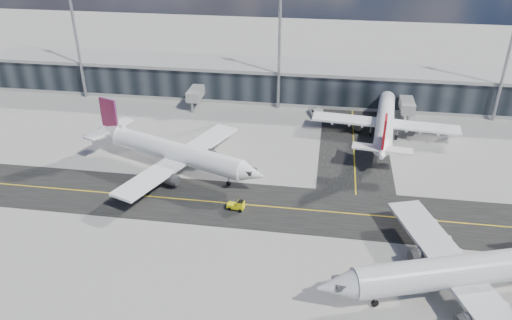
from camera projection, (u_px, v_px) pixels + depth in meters
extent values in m
plane|color=gray|center=(244.00, 218.00, 80.31)|extent=(300.00, 300.00, 0.00)
cube|color=black|center=(248.00, 205.00, 83.80)|extent=(180.00, 14.00, 0.02)
cube|color=black|center=(353.00, 135.00, 108.42)|extent=(14.00, 50.00, 0.02)
cube|color=yellow|center=(248.00, 205.00, 83.79)|extent=(180.00, 0.25, 0.01)
cube|color=yellow|center=(353.00, 135.00, 108.42)|extent=(0.25, 50.00, 0.01)
cube|color=black|center=(282.00, 83.00, 126.46)|extent=(150.00, 12.00, 8.00)
cube|color=gray|center=(282.00, 66.00, 124.40)|extent=(152.00, 13.00, 0.80)
cube|color=gray|center=(281.00, 96.00, 128.15)|extent=(150.00, 12.20, 0.80)
cube|color=gray|center=(197.00, 91.00, 122.42)|extent=(3.00, 10.00, 2.40)
cylinder|color=gray|center=(192.00, 108.00, 119.13)|extent=(0.60, 0.60, 2.40)
cube|color=gray|center=(406.00, 103.00, 115.64)|extent=(3.00, 10.00, 2.40)
cylinder|color=gray|center=(407.00, 120.00, 112.35)|extent=(0.60, 0.60, 2.40)
cylinder|color=gray|center=(77.00, 43.00, 122.45)|extent=(0.70, 0.70, 28.00)
cylinder|color=gray|center=(279.00, 52.00, 115.67)|extent=(0.70, 0.70, 28.00)
cylinder|color=gray|center=(507.00, 61.00, 108.89)|extent=(0.70, 0.70, 28.00)
cylinder|color=white|center=(176.00, 152.00, 92.63)|extent=(28.00, 13.68, 3.80)
cone|color=white|center=(252.00, 173.00, 85.57)|extent=(5.79, 5.24, 3.80)
cone|color=white|center=(110.00, 131.00, 99.64)|extent=(6.68, 5.58, 3.80)
cube|color=white|center=(181.00, 158.00, 92.66)|extent=(15.92, 31.90, 0.48)
cylinder|color=#2D2D30|center=(203.00, 152.00, 97.12)|extent=(4.51, 3.46, 2.19)
cylinder|color=#2D2D30|center=(166.00, 177.00, 88.36)|extent=(4.51, 3.46, 2.19)
cube|color=silver|center=(203.00, 149.00, 96.76)|extent=(1.91, 1.03, 0.76)
cube|color=silver|center=(166.00, 174.00, 88.00)|extent=(1.91, 1.03, 0.76)
cube|color=#641E4B|center=(109.00, 113.00, 97.56)|extent=(3.88, 1.82, 5.89)
cube|color=white|center=(109.00, 128.00, 99.37)|extent=(6.54, 11.61, 0.33)
cube|color=#2D2D30|center=(249.00, 171.00, 85.60)|extent=(2.52, 2.63, 0.67)
cylinder|color=gray|center=(229.00, 180.00, 88.90)|extent=(0.29, 0.29, 1.90)
cylinder|color=black|center=(229.00, 183.00, 89.23)|extent=(0.92, 0.61, 0.86)
cylinder|color=black|center=(183.00, 160.00, 96.77)|extent=(1.15, 0.82, 1.05)
cylinder|color=black|center=(164.00, 173.00, 92.39)|extent=(1.15, 0.82, 1.05)
cylinder|color=white|center=(385.00, 121.00, 106.02)|extent=(6.61, 27.62, 3.65)
cone|color=white|center=(388.00, 96.00, 119.26)|extent=(4.13, 4.93, 3.65)
cone|color=white|center=(382.00, 151.00, 92.13)|extent=(4.23, 5.84, 3.65)
cube|color=white|center=(385.00, 123.00, 107.22)|extent=(31.35, 7.92, 0.46)
cylinder|color=#2D2D30|center=(359.00, 123.00, 109.73)|extent=(2.50, 4.04, 2.10)
cylinder|color=#2D2D30|center=(410.00, 128.00, 107.21)|extent=(2.50, 4.04, 2.10)
cube|color=silver|center=(359.00, 120.00, 109.39)|extent=(0.56, 1.85, 0.73)
cube|color=silver|center=(411.00, 125.00, 106.87)|extent=(0.56, 1.85, 0.73)
cube|color=#B60C15|center=(385.00, 131.00, 90.73)|extent=(0.83, 3.86, 5.66)
cube|color=white|center=(382.00, 149.00, 91.87)|extent=(11.17, 3.73, 0.32)
cube|color=#2D2D30|center=(388.00, 95.00, 118.70)|extent=(2.20, 2.03, 0.64)
cylinder|color=gray|center=(385.00, 113.00, 116.56)|extent=(0.24, 0.24, 1.83)
cylinder|color=black|center=(385.00, 116.00, 116.88)|extent=(0.41, 0.85, 0.82)
cylinder|color=black|center=(370.00, 135.00, 107.34)|extent=(0.56, 1.05, 1.00)
cylinder|color=black|center=(396.00, 137.00, 106.08)|extent=(0.56, 1.05, 1.00)
cylinder|color=silver|center=(471.00, 270.00, 63.03)|extent=(30.62, 13.77, 4.12)
cone|color=silver|center=(338.00, 286.00, 60.41)|extent=(6.20, 5.55, 4.12)
cube|color=silver|center=(462.00, 277.00, 63.36)|extent=(16.06, 34.85, 0.52)
cylinder|color=#2D2D30|center=(480.00, 320.00, 58.35)|extent=(4.86, 3.63, 2.37)
cylinder|color=#2D2D30|center=(430.00, 254.00, 69.12)|extent=(4.86, 3.63, 2.37)
cube|color=silver|center=(481.00, 315.00, 57.97)|extent=(2.09, 1.05, 0.82)
cube|color=silver|center=(431.00, 250.00, 68.74)|extent=(2.09, 1.05, 0.82)
cube|color=#2D2D30|center=(342.00, 283.00, 60.29)|extent=(2.68, 2.81, 0.72)
cylinder|color=gray|center=(376.00, 299.00, 62.53)|extent=(0.31, 0.31, 2.06)
cylinder|color=black|center=(375.00, 303.00, 62.89)|extent=(0.99, 0.64, 0.93)
cylinder|color=black|center=(486.00, 307.00, 62.16)|extent=(1.24, 0.85, 1.13)
cylinder|color=black|center=(460.00, 274.00, 67.54)|extent=(1.24, 0.85, 1.13)
cube|color=#D6CF0B|center=(236.00, 206.00, 82.21)|extent=(2.96, 1.70, 0.65)
cube|color=#D6CF0B|center=(241.00, 204.00, 81.71)|extent=(1.19, 1.35, 0.84)
cube|color=black|center=(241.00, 202.00, 81.56)|extent=(1.09, 1.29, 0.23)
cylinder|color=black|center=(242.00, 207.00, 82.65)|extent=(0.68, 0.33, 0.65)
cylinder|color=black|center=(240.00, 211.00, 81.63)|extent=(0.68, 0.33, 0.65)
cylinder|color=black|center=(232.00, 205.00, 83.14)|extent=(0.68, 0.33, 0.65)
cylinder|color=black|center=(229.00, 209.00, 82.12)|extent=(0.68, 0.33, 0.65)
imported|color=white|center=(317.00, 113.00, 117.05)|extent=(4.50, 6.47, 1.64)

